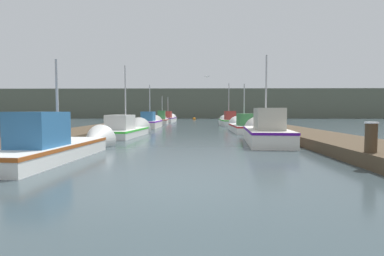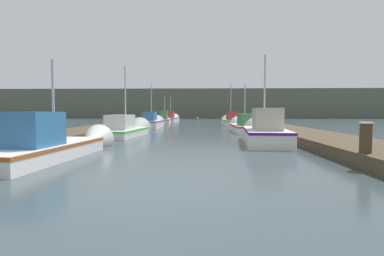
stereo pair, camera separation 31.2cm
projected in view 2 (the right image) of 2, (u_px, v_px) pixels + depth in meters
name	position (u px, v px, depth m)	size (l,w,h in m)	color
ground_plane	(161.00, 187.00, 5.85)	(200.00, 200.00, 0.00)	#38474C
dock_left	(107.00, 128.00, 22.02)	(2.81, 40.00, 0.40)	#4C3D2B
dock_right	(277.00, 129.00, 21.59)	(2.81, 40.00, 0.40)	#4C3D2B
distant_shore_ridge	(199.00, 104.00, 65.96)	(120.00, 16.00, 5.81)	#565B4C
fishing_boat_0	(61.00, 144.00, 9.85)	(1.80, 6.47, 3.51)	silver
fishing_boat_1	(264.00, 131.00, 14.24)	(2.29, 6.17, 4.58)	silver
fishing_boat_2	(127.00, 129.00, 18.02)	(2.15, 5.71, 4.74)	silver
fishing_boat_3	(244.00, 126.00, 21.73)	(1.75, 6.13, 3.93)	silver
fishing_boat_4	(152.00, 122.00, 26.77)	(1.80, 4.75, 4.25)	silver
fishing_boat_5	(230.00, 121.00, 30.81)	(1.76, 5.39, 4.75)	silver
fishing_boat_6	(165.00, 120.00, 35.80)	(1.62, 6.04, 3.58)	silver
fishing_boat_7	(171.00, 119.00, 40.41)	(2.04, 5.63, 3.81)	silver
mooring_piling_0	(366.00, 145.00, 7.74)	(0.34, 0.34, 1.21)	#473523
mooring_piling_1	(232.00, 117.00, 38.83)	(0.30, 0.30, 1.26)	#473523
mooring_piling_2	(44.00, 134.00, 10.34)	(0.29, 0.29, 1.37)	#473523
channel_buoy	(197.00, 119.00, 49.32)	(0.53, 0.53, 1.03)	#BF6513
seagull_lead	(209.00, 77.00, 30.76)	(0.56, 0.31, 0.12)	white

